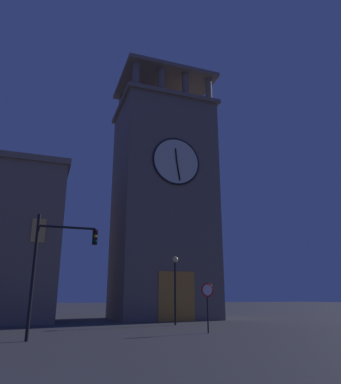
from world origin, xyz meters
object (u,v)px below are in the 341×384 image
Objects in this scene: clocktower at (163,202)px; street_lamp at (175,276)px; traffic_signal_near at (55,257)px; no_horn_sign at (208,294)px.

street_lamp is at bearing 78.87° from clocktower.
clocktower is 18.95m from traffic_signal_near.
no_horn_sign is at bearing 82.37° from clocktower.
traffic_signal_near is at bearing 4.53° from no_horn_sign.
no_horn_sign is at bearing 86.47° from street_lamp.
clocktower is 9.89× the size of no_horn_sign.
traffic_signal_near is (10.30, 14.19, -7.20)m from clocktower.
street_lamp is (-8.87, -6.96, -0.38)m from traffic_signal_near.
clocktower reaches higher than street_lamp.
traffic_signal_near is 8.67m from no_horn_sign.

